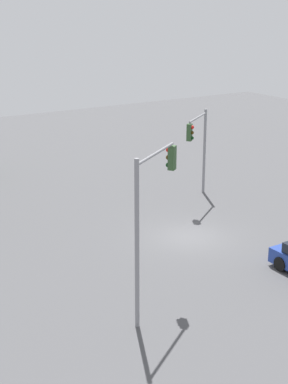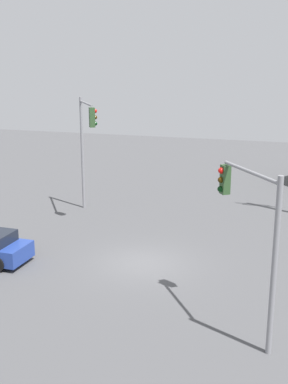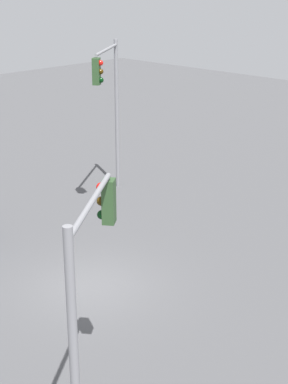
# 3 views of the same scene
# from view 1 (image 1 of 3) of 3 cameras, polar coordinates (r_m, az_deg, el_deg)

# --- Properties ---
(ground_plane) EXTENTS (80.00, 80.00, 0.00)m
(ground_plane) POSITION_cam_1_polar(r_m,az_deg,el_deg) (32.84, 4.44, -4.39)
(ground_plane) COLOR #4C4C4F
(traffic_signal_main) EXTENTS (2.46, 3.38, 6.99)m
(traffic_signal_main) POSITION_cam_1_polar(r_m,az_deg,el_deg) (23.51, 0.69, -1.17)
(traffic_signal_main) COLOR gray
(traffic_signal_main) RESTS_ON ground_plane
(traffic_signal_cross) EXTENTS (2.34, 3.08, 5.74)m
(traffic_signal_cross) POSITION_cam_1_polar(r_m,az_deg,el_deg) (38.10, 5.32, 4.99)
(traffic_signal_cross) COLOR gray
(traffic_signal_cross) RESTS_ON ground_plane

